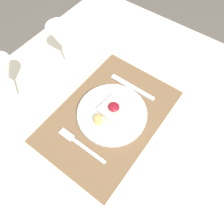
{
  "coord_description": "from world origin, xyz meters",
  "views": [
    {
      "loc": [
        -0.29,
        -0.23,
        1.43
      ],
      "look_at": [
        0.01,
        -0.01,
        0.78
      ],
      "focal_mm": 35.0,
      "sensor_mm": 36.0,
      "label": 1
    }
  ],
  "objects_px": {
    "knife": "(135,89)",
    "fork": "(79,144)",
    "wine_glass_near": "(61,38)",
    "dinner_plate": "(112,113)",
    "wine_glass_far": "(3,73)",
    "spoon": "(75,79)"
  },
  "relations": [
    {
      "from": "knife",
      "to": "wine_glass_far",
      "type": "xyz_separation_m",
      "value": [
        -0.29,
        0.32,
        0.14
      ]
    },
    {
      "from": "dinner_plate",
      "to": "wine_glass_far",
      "type": "bearing_deg",
      "value": 114.96
    },
    {
      "from": "fork",
      "to": "spoon",
      "type": "distance_m",
      "value": 0.27
    },
    {
      "from": "dinner_plate",
      "to": "knife",
      "type": "height_order",
      "value": "dinner_plate"
    },
    {
      "from": "dinner_plate",
      "to": "wine_glass_near",
      "type": "height_order",
      "value": "wine_glass_near"
    },
    {
      "from": "dinner_plate",
      "to": "wine_glass_near",
      "type": "xyz_separation_m",
      "value": [
        0.08,
        0.28,
        0.12
      ]
    },
    {
      "from": "dinner_plate",
      "to": "fork",
      "type": "height_order",
      "value": "dinner_plate"
    },
    {
      "from": "dinner_plate",
      "to": "wine_glass_near",
      "type": "bearing_deg",
      "value": 73.94
    },
    {
      "from": "knife",
      "to": "wine_glass_far",
      "type": "height_order",
      "value": "wine_glass_far"
    },
    {
      "from": "dinner_plate",
      "to": "wine_glass_far",
      "type": "relative_size",
      "value": 1.23
    },
    {
      "from": "spoon",
      "to": "fork",
      "type": "bearing_deg",
      "value": -138.81
    },
    {
      "from": "dinner_plate",
      "to": "spoon",
      "type": "height_order",
      "value": "dinner_plate"
    },
    {
      "from": "fork",
      "to": "wine_glass_near",
      "type": "bearing_deg",
      "value": 45.99
    },
    {
      "from": "knife",
      "to": "dinner_plate",
      "type": "bearing_deg",
      "value": 177.57
    },
    {
      "from": "fork",
      "to": "dinner_plate",
      "type": "bearing_deg",
      "value": -10.56
    },
    {
      "from": "knife",
      "to": "wine_glass_near",
      "type": "relative_size",
      "value": 0.98
    },
    {
      "from": "fork",
      "to": "wine_glass_far",
      "type": "distance_m",
      "value": 0.32
    },
    {
      "from": "fork",
      "to": "spoon",
      "type": "relative_size",
      "value": 1.08
    },
    {
      "from": "wine_glass_near",
      "to": "fork",
      "type": "bearing_deg",
      "value": -131.75
    },
    {
      "from": "fork",
      "to": "knife",
      "type": "height_order",
      "value": "knife"
    },
    {
      "from": "knife",
      "to": "fork",
      "type": "bearing_deg",
      "value": 174.45
    },
    {
      "from": "dinner_plate",
      "to": "wine_glass_near",
      "type": "relative_size",
      "value": 1.28
    }
  ]
}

